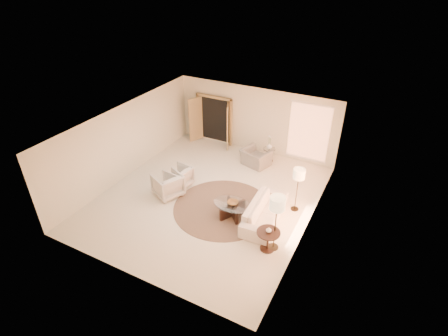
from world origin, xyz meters
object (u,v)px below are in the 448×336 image
at_px(floor_lamp_near, 299,176).
at_px(floor_lamp_far, 277,206).
at_px(coffee_table, 233,208).
at_px(end_vase, 269,230).
at_px(end_table, 268,237).
at_px(accent_chair, 256,155).
at_px(side_vase, 269,146).
at_px(armchair_left, 179,176).
at_px(armchair_right, 168,184).
at_px(bowl, 233,203).
at_px(sofa, 265,212).
at_px(side_table, 269,153).

xyz_separation_m(floor_lamp_near, floor_lamp_far, (0.00, -2.03, 0.20)).
relative_size(coffee_table, end_vase, 8.87).
height_order(coffee_table, end_table, end_table).
height_order(accent_chair, end_table, accent_chair).
relative_size(end_table, side_vase, 2.86).
bearing_deg(coffee_table, end_vase, -29.79).
relative_size(armchair_left, accent_chair, 0.79).
height_order(end_table, floor_lamp_far, floor_lamp_far).
distance_m(accent_chair, end_table, 4.76).
height_order(accent_chair, coffee_table, accent_chair).
height_order(armchair_right, coffee_table, armchair_right).
relative_size(accent_chair, floor_lamp_far, 0.59).
xyz_separation_m(armchair_left, floor_lamp_near, (4.23, 0.59, 0.91)).
relative_size(armchair_right, bowl, 2.67).
relative_size(sofa, accent_chair, 2.18).
xyz_separation_m(end_table, floor_lamp_near, (0.14, 2.16, 0.89)).
height_order(end_table, end_vase, end_vase).
relative_size(armchair_right, side_table, 1.61).
distance_m(bowl, end_vase, 1.82).
distance_m(coffee_table, floor_lamp_near, 2.36).
distance_m(bowl, side_vase, 3.90).
height_order(armchair_right, floor_lamp_near, floor_lamp_near).
relative_size(sofa, floor_lamp_near, 1.47).
bearing_deg(accent_chair, sofa, 134.62).
height_order(armchair_left, accent_chair, accent_chair).
height_order(accent_chair, side_table, accent_chair).
bearing_deg(coffee_table, floor_lamp_far, -24.13).
bearing_deg(accent_chair, side_table, -105.17).
relative_size(accent_chair, coffee_table, 0.72).
height_order(accent_chair, side_vase, accent_chair).
bearing_deg(bowl, side_table, 93.87).
height_order(floor_lamp_far, bowl, floor_lamp_far).
bearing_deg(coffee_table, armchair_left, 165.13).
bearing_deg(bowl, sofa, 15.28).
relative_size(armchair_right, end_table, 1.36).
relative_size(sofa, side_table, 4.02).
bearing_deg(bowl, side_vase, 93.87).
relative_size(floor_lamp_near, side_vase, 6.60).
bearing_deg(armchair_left, side_table, 153.17).
distance_m(end_table, bowl, 1.81).
bearing_deg(bowl, end_vase, -29.79).
bearing_deg(armchair_left, end_vase, 77.38).
relative_size(floor_lamp_near, bowl, 4.52).
distance_m(floor_lamp_near, end_vase, 2.25).
distance_m(sofa, side_table, 3.83).
distance_m(accent_chair, floor_lamp_near, 3.22).
bearing_deg(coffee_table, armchair_right, 179.64).
bearing_deg(floor_lamp_far, side_vase, 112.90).
height_order(sofa, end_vase, end_vase).
distance_m(armchair_left, accent_chair, 3.28).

